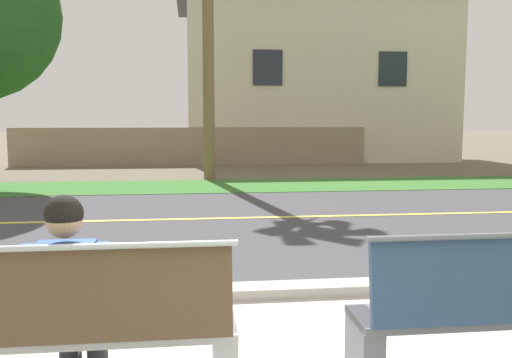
{
  "coord_description": "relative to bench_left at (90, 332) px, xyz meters",
  "views": [
    {
      "loc": [
        -0.63,
        -2.66,
        1.69
      ],
      "look_at": [
        0.11,
        3.57,
        1.0
      ],
      "focal_mm": 38.21,
      "sensor_mm": 36.0,
      "label": 1
    }
  ],
  "objects": [
    {
      "name": "ground_plane",
      "position": [
        1.23,
        7.5,
        -0.45
      ],
      "size": [
        140.0,
        140.0,
        0.0
      ],
      "primitive_type": "plane",
      "color": "#665B4C"
    },
    {
      "name": "street_asphalt",
      "position": [
        1.23,
        6.0,
        -0.45
      ],
      "size": [
        52.0,
        8.0,
        0.01
      ],
      "primitive_type": "cube",
      "color": "#424247",
      "rests_on": "ground_plane"
    },
    {
      "name": "bench_right",
      "position": [
        2.47,
        0.0,
        0.0
      ],
      "size": [
        1.72,
        0.48,
        1.01
      ],
      "color": "slate",
      "rests_on": "ground_plane"
    },
    {
      "name": "road_centre_line",
      "position": [
        1.23,
        6.0,
        -0.44
      ],
      "size": [
        48.0,
        0.14,
        0.01
      ],
      "primitive_type": "cube",
      "color": "#E0CC4C",
      "rests_on": "ground_plane"
    },
    {
      "name": "seated_person_blue",
      "position": [
        -0.14,
        0.17,
        0.23
      ],
      "size": [
        0.52,
        0.68,
        1.25
      ],
      "color": "black",
      "rests_on": "ground_plane"
    },
    {
      "name": "bench_left",
      "position": [
        0.0,
        0.0,
        0.0
      ],
      "size": [
        1.72,
        0.48,
        1.01
      ],
      "color": "silver",
      "rests_on": "ground_plane"
    },
    {
      "name": "garden_wall",
      "position": [
        0.65,
        17.14,
        0.25
      ],
      "size": [
        13.0,
        0.36,
        1.4
      ],
      "primitive_type": "cube",
      "color": "gray",
      "rests_on": "ground_plane"
    },
    {
      "name": "far_verge_grass",
      "position": [
        1.23,
        10.59,
        -0.44
      ],
      "size": [
        48.0,
        2.8,
        0.02
      ],
      "primitive_type": "cube",
      "color": "#38702D",
      "rests_on": "ground_plane"
    },
    {
      "name": "house_across_street",
      "position": [
        5.86,
        20.34,
        3.17
      ],
      "size": [
        11.55,
        6.91,
        7.15
      ],
      "color": "beige",
      "rests_on": "ground_plane"
    },
    {
      "name": "curb_edge",
      "position": [
        1.23,
        1.85,
        -0.4
      ],
      "size": [
        44.0,
        0.3,
        0.11
      ],
      "primitive_type": "cube",
      "color": "#ADA89E",
      "rests_on": "ground_plane"
    }
  ]
}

